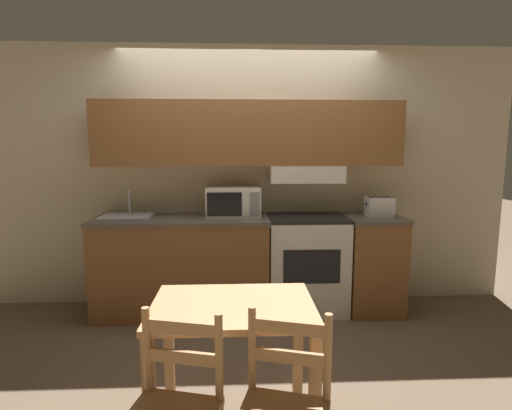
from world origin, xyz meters
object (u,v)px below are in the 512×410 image
Objects in this scene: microwave at (234,201)px; sink_basin at (126,216)px; toaster at (379,206)px; dining_table at (233,327)px; stove_range at (306,263)px.

sink_basin is (-1.00, -0.09, -0.12)m from microwave.
microwave reaches higher than toaster.
microwave is 1.01m from sink_basin.
sink_basin is at bearing 179.85° from toaster.
toaster reaches higher than dining_table.
stove_range is 0.92m from microwave.
stove_range is 1.81× the size of microwave.
stove_range is 3.64× the size of toaster.
stove_range is 0.88m from toaster.
microwave is at bearing 176.17° from toaster.
stove_range is at bearing -6.18° from microwave.
dining_table is (-1.37, -1.63, -0.41)m from toaster.
sink_basin reaches higher than stove_range.
toaster is (1.38, -0.09, -0.04)m from microwave.
microwave reaches higher than stove_range.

